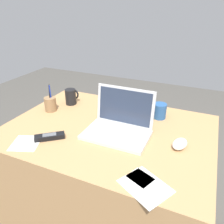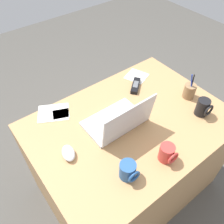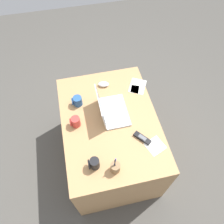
% 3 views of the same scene
% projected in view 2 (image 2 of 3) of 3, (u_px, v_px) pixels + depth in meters
% --- Properties ---
extents(ground_plane, '(6.00, 6.00, 0.00)m').
position_uv_depth(ground_plane, '(126.00, 183.00, 1.86)').
color(ground_plane, '#4C4944').
extents(desk, '(1.13, 0.82, 0.73)m').
position_uv_depth(desk, '(128.00, 158.00, 1.60)').
color(desk, tan).
rests_on(desk, ground).
extents(laptop, '(0.34, 0.25, 0.23)m').
position_uv_depth(laptop, '(119.00, 121.00, 1.28)').
color(laptop, silver).
rests_on(laptop, desk).
extents(computer_mouse, '(0.08, 0.11, 0.04)m').
position_uv_depth(computer_mouse, '(68.00, 153.00, 1.17)').
color(computer_mouse, white).
rests_on(computer_mouse, desk).
extents(coffee_mug_white, '(0.08, 0.09, 0.09)m').
position_uv_depth(coffee_mug_white, '(128.00, 171.00, 1.07)').
color(coffee_mug_white, '#26518C').
rests_on(coffee_mug_white, desk).
extents(coffee_mug_tall, '(0.07, 0.08, 0.10)m').
position_uv_depth(coffee_mug_tall, '(203.00, 108.00, 1.35)').
color(coffee_mug_tall, black).
rests_on(coffee_mug_tall, desk).
extents(coffee_mug_spare, '(0.07, 0.09, 0.09)m').
position_uv_depth(coffee_mug_spare, '(167.00, 153.00, 1.14)').
color(coffee_mug_spare, '#C63833').
rests_on(coffee_mug_spare, desk).
extents(cordless_phone, '(0.14, 0.13, 0.03)m').
position_uv_depth(cordless_phone, '(136.00, 86.00, 1.55)').
color(cordless_phone, black).
rests_on(cordless_phone, desk).
extents(pen_holder, '(0.07, 0.07, 0.18)m').
position_uv_depth(pen_holder, '(189.00, 91.00, 1.46)').
color(pen_holder, olive).
rests_on(pen_holder, desk).
extents(paper_note_near_laptop, '(0.17, 0.17, 0.00)m').
position_uv_depth(paper_note_near_laptop, '(137.00, 76.00, 1.63)').
color(paper_note_near_laptop, white).
rests_on(paper_note_near_laptop, desk).
extents(paper_note_left, '(0.12, 0.11, 0.00)m').
position_uv_depth(paper_note_left, '(61.00, 114.00, 1.38)').
color(paper_note_left, white).
rests_on(paper_note_left, desk).
extents(paper_note_right, '(0.23, 0.21, 0.00)m').
position_uv_depth(paper_note_right, '(53.00, 113.00, 1.39)').
color(paper_note_right, white).
rests_on(paper_note_right, desk).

